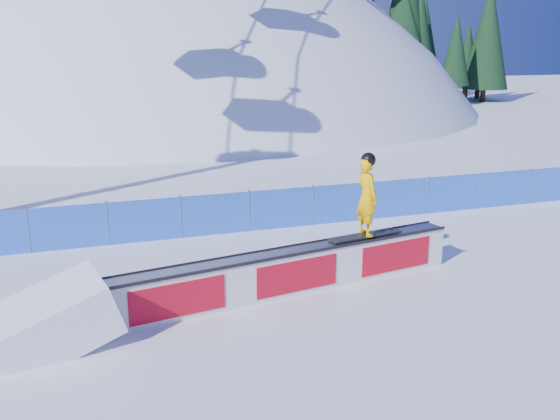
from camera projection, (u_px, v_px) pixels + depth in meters
name	position (u px, v px, depth m)	size (l,w,h in m)	color
ground	(420.00, 270.00, 15.17)	(160.00, 160.00, 0.00)	white
snow_hill	(169.00, 303.00, 58.13)	(64.00, 64.00, 64.00)	white
safety_fence	(343.00, 203.00, 19.13)	(22.05, 0.05, 1.30)	blue
rail_box	(291.00, 271.00, 13.69)	(8.32, 1.97, 1.00)	silver
snow_ramp	(44.00, 345.00, 11.39)	(2.53, 1.68, 0.95)	white
snowboarder	(367.00, 196.00, 14.24)	(1.91, 0.70, 1.97)	black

